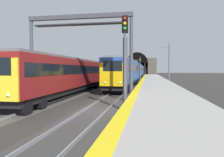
% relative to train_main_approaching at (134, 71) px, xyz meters
% --- Properties ---
extents(ground_plane, '(320.00, 320.00, 0.00)m').
position_rel_train_main_approaching_xyz_m(ground_plane, '(-35.81, -0.00, -2.33)').
color(ground_plane, '#302D2B').
extents(platform_right, '(112.00, 4.13, 1.08)m').
position_rel_train_main_approaching_xyz_m(platform_right, '(-35.81, -4.14, -1.79)').
color(platform_right, '#9E9B93').
rests_on(platform_right, ground_plane).
extents(platform_right_edge_strip, '(112.00, 0.50, 0.01)m').
position_rel_train_main_approaching_xyz_m(platform_right_edge_strip, '(-35.81, -2.33, -1.24)').
color(platform_right_edge_strip, yellow).
rests_on(platform_right_edge_strip, platform_right).
extents(track_main_line, '(160.00, 2.74, 0.21)m').
position_rel_train_main_approaching_xyz_m(track_main_line, '(-35.81, -0.00, -2.29)').
color(track_main_line, '#383533').
rests_on(track_main_line, ground_plane).
extents(track_adjacent_line, '(160.00, 2.95, 0.21)m').
position_rel_train_main_approaching_xyz_m(track_adjacent_line, '(-35.81, 4.85, -2.29)').
color(track_adjacent_line, '#4C4742').
rests_on(track_adjacent_line, ground_plane).
extents(train_main_approaching, '(57.50, 3.14, 4.97)m').
position_rel_train_main_approaching_xyz_m(train_main_approaching, '(0.00, 0.00, 0.00)').
color(train_main_approaching, '#264C99').
rests_on(train_main_approaching, ground_plane).
extents(train_adjacent_platform, '(41.98, 2.96, 4.73)m').
position_rel_train_main_approaching_xyz_m(train_adjacent_platform, '(-17.77, 4.85, -0.11)').
color(train_adjacent_platform, maroon).
rests_on(train_adjacent_platform, ground_plane).
extents(railway_signal_near, '(0.39, 0.38, 5.99)m').
position_rel_train_main_approaching_xyz_m(railway_signal_near, '(-35.63, -1.78, 1.25)').
color(railway_signal_near, '#4C4C54').
rests_on(railway_signal_near, ground_plane).
extents(railway_signal_mid, '(0.39, 0.38, 4.89)m').
position_rel_train_main_approaching_xyz_m(railway_signal_mid, '(-12.28, -1.78, 0.65)').
color(railway_signal_mid, '#4C4C54').
rests_on(railway_signal_mid, ground_plane).
extents(railway_signal_far, '(0.39, 0.38, 5.33)m').
position_rel_train_main_approaching_xyz_m(railway_signal_far, '(38.81, -1.78, 0.89)').
color(railway_signal_far, '#4C4C54').
rests_on(railway_signal_far, ground_plane).
extents(overhead_signal_gantry, '(0.70, 8.90, 7.19)m').
position_rel_train_main_approaching_xyz_m(overhead_signal_gantry, '(-32.05, 2.43, 3.11)').
color(overhead_signal_gantry, '#3F3F47').
rests_on(overhead_signal_gantry, ground_plane).
extents(tunnel_portal, '(2.24, 19.27, 11.29)m').
position_rel_train_main_approaching_xyz_m(tunnel_portal, '(56.02, 2.43, 1.92)').
color(tunnel_portal, '#51473D').
rests_on(tunnel_portal, ground_plane).
extents(catenary_mast_near, '(0.22, 1.84, 7.03)m').
position_rel_train_main_approaching_xyz_m(catenary_mast_near, '(-13.00, -6.58, 1.28)').
color(catenary_mast_near, '#595B60').
rests_on(catenary_mast_near, ground_plane).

